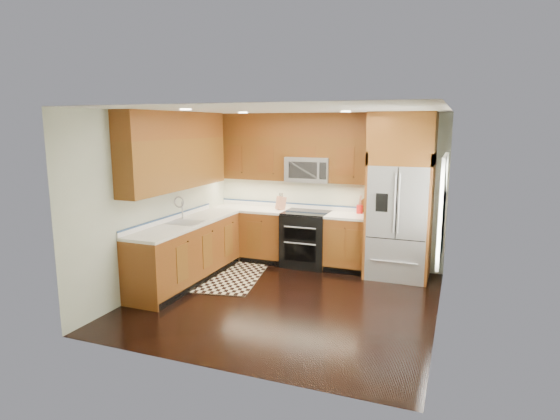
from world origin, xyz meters
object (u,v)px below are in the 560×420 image
at_px(range, 306,239).
at_px(refrigerator, 400,196).
at_px(utensil_crock, 360,207).
at_px(knife_block, 281,203).
at_px(rug, 229,276).

bearing_deg(range, refrigerator, -1.40).
bearing_deg(utensil_crock, range, -165.78).
relative_size(refrigerator, utensil_crock, 8.58).
xyz_separation_m(range, utensil_crock, (0.87, 0.22, 0.58)).
xyz_separation_m(knife_block, utensil_crock, (1.36, 0.15, -0.02)).
xyz_separation_m(range, refrigerator, (1.55, -0.04, 0.83)).
relative_size(range, rug, 0.58).
bearing_deg(knife_block, range, -8.34).
distance_m(refrigerator, utensil_crock, 0.77).
bearing_deg(rug, knife_block, 57.30).
height_order(range, utensil_crock, utensil_crock).
bearing_deg(knife_block, refrigerator, -3.08).
distance_m(rug, utensil_crock, 2.45).
height_order(range, rug, range).
xyz_separation_m(refrigerator, rug, (-2.50, -1.01, -1.30)).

